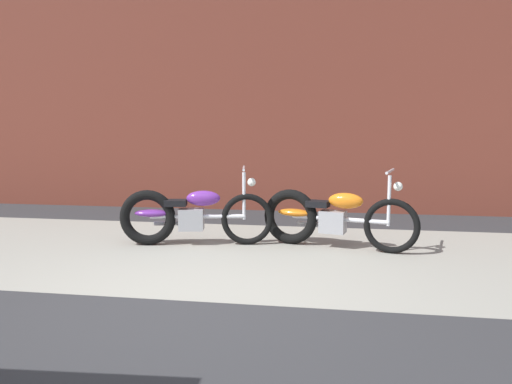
% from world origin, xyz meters
% --- Properties ---
extents(ground_plane, '(80.00, 80.00, 0.00)m').
position_xyz_m(ground_plane, '(0.00, 0.00, 0.00)').
color(ground_plane, '#2D2D30').
extents(sidewalk_slab, '(36.00, 3.50, 0.01)m').
position_xyz_m(sidewalk_slab, '(0.00, 1.75, 0.00)').
color(sidewalk_slab, gray).
rests_on(sidewalk_slab, ground).
extents(brick_building_wall, '(36.00, 0.50, 4.69)m').
position_xyz_m(brick_building_wall, '(0.00, 5.20, 2.34)').
color(brick_building_wall, brown).
rests_on(brick_building_wall, ground).
extents(motorcycle_purple, '(1.99, 0.63, 1.03)m').
position_xyz_m(motorcycle_purple, '(-0.64, 2.06, 0.40)').
color(motorcycle_purple, black).
rests_on(motorcycle_purple, ground).
extents(motorcycle_orange, '(1.97, 0.75, 1.03)m').
position_xyz_m(motorcycle_orange, '(1.19, 2.22, 0.40)').
color(motorcycle_orange, black).
rests_on(motorcycle_orange, ground).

